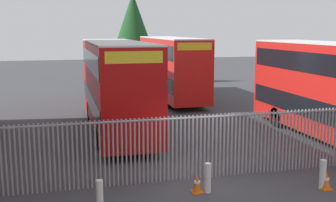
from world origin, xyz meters
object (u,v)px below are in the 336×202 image
at_px(traffic_cone_mid_forecourt, 197,184).
at_px(double_decker_bus_near_gate, 335,88).
at_px(double_decker_bus_behind_fence_right, 171,66).
at_px(bollard_near_right, 323,174).
at_px(double_decker_bus_behind_fence_left, 116,82).
at_px(bollard_center_front, 208,178).
at_px(traffic_cone_near_kerb, 326,181).
at_px(bollard_near_left, 100,197).

bearing_deg(traffic_cone_mid_forecourt, double_decker_bus_near_gate, 28.90).
bearing_deg(double_decker_bus_behind_fence_right, bollard_near_right, -89.31).
height_order(double_decker_bus_behind_fence_left, bollard_center_front, double_decker_bus_behind_fence_left).
bearing_deg(traffic_cone_near_kerb, bollard_near_left, 179.77).
bearing_deg(traffic_cone_mid_forecourt, traffic_cone_near_kerb, -10.53).
xyz_separation_m(traffic_cone_mid_forecourt, traffic_cone_near_kerb, (4.03, -0.75, 0.00)).
distance_m(traffic_cone_mid_forecourt, traffic_cone_near_kerb, 4.10).
bearing_deg(double_decker_bus_behind_fence_left, double_decker_bus_near_gate, -25.02).
relative_size(double_decker_bus_behind_fence_left, traffic_cone_mid_forecourt, 18.32).
relative_size(bollard_near_right, traffic_cone_mid_forecourt, 1.61).
relative_size(bollard_near_left, bollard_center_front, 1.00).
height_order(double_decker_bus_near_gate, bollard_center_front, double_decker_bus_near_gate).
relative_size(double_decker_bus_near_gate, bollard_near_left, 11.38).
xyz_separation_m(double_decker_bus_behind_fence_left, double_decker_bus_behind_fence_right, (5.09, 8.63, 0.00)).
xyz_separation_m(double_decker_bus_near_gate, bollard_near_left, (-10.91, -5.06, -1.95)).
relative_size(bollard_center_front, traffic_cone_mid_forecourt, 1.61).
relative_size(bollard_near_left, traffic_cone_near_kerb, 1.61).
height_order(double_decker_bus_behind_fence_left, bollard_near_left, double_decker_bus_behind_fence_left).
relative_size(double_decker_bus_near_gate, bollard_near_right, 11.38).
distance_m(bollard_center_front, traffic_cone_near_kerb, 3.78).
bearing_deg(double_decker_bus_behind_fence_left, traffic_cone_near_kerb, -60.15).
height_order(bollard_near_left, traffic_cone_near_kerb, bollard_near_left).
bearing_deg(bollard_near_left, bollard_near_right, 0.38).
height_order(traffic_cone_mid_forecourt, traffic_cone_near_kerb, same).
xyz_separation_m(bollard_near_right, traffic_cone_mid_forecourt, (-3.95, 0.68, -0.19)).
xyz_separation_m(bollard_near_left, bollard_center_front, (3.37, 0.64, 0.00)).
relative_size(traffic_cone_mid_forecourt, traffic_cone_near_kerb, 1.00).
height_order(double_decker_bus_behind_fence_left, traffic_cone_mid_forecourt, double_decker_bus_behind_fence_left).
height_order(double_decker_bus_near_gate, double_decker_bus_behind_fence_left, same).
distance_m(double_decker_bus_near_gate, bollard_near_right, 6.65).
relative_size(double_decker_bus_behind_fence_right, bollard_near_right, 11.38).
distance_m(double_decker_bus_behind_fence_left, double_decker_bus_behind_fence_right, 10.02).
xyz_separation_m(double_decker_bus_behind_fence_right, traffic_cone_mid_forecourt, (-3.73, -17.27, -2.13)).
bearing_deg(bollard_near_right, bollard_near_left, -179.62).
distance_m(double_decker_bus_behind_fence_right, traffic_cone_near_kerb, 18.15).
height_order(double_decker_bus_behind_fence_right, traffic_cone_mid_forecourt, double_decker_bus_behind_fence_right).
xyz_separation_m(double_decker_bus_behind_fence_left, traffic_cone_mid_forecourt, (1.36, -8.64, -2.13)).
xyz_separation_m(double_decker_bus_behind_fence_right, bollard_center_front, (-3.41, -17.35, -1.95)).
bearing_deg(bollard_center_front, double_decker_bus_behind_fence_left, 100.88).
bearing_deg(bollard_near_left, double_decker_bus_behind_fence_left, 79.77).
relative_size(double_decker_bus_near_gate, bollard_center_front, 11.38).
bearing_deg(double_decker_bus_behind_fence_right, bollard_center_front, -101.13).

